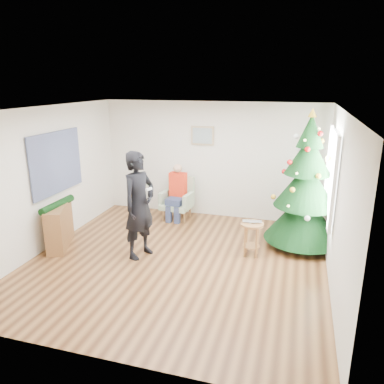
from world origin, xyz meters
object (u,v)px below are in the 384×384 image
(standing_man, at_px, (139,205))
(console, at_px, (59,226))
(stool, at_px, (251,239))
(armchair, at_px, (178,203))
(christmas_tree, at_px, (306,187))

(standing_man, distance_m, console, 1.72)
(standing_man, bearing_deg, stool, -54.27)
(armchair, bearing_deg, console, -122.71)
(armchair, xyz_separation_m, standing_man, (-0.03, -2.00, 0.60))
(christmas_tree, distance_m, standing_man, 3.04)
(stool, bearing_deg, christmas_tree, 39.11)
(armchair, relative_size, standing_man, 0.50)
(console, bearing_deg, standing_man, -20.76)
(standing_man, bearing_deg, armchair, 18.57)
(stool, distance_m, standing_man, 2.08)
(christmas_tree, distance_m, armchair, 2.94)
(stool, distance_m, armchair, 2.36)
(christmas_tree, height_order, armchair, christmas_tree)
(christmas_tree, relative_size, stool, 4.19)
(christmas_tree, xyz_separation_m, console, (-4.40, -1.30, -0.76))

